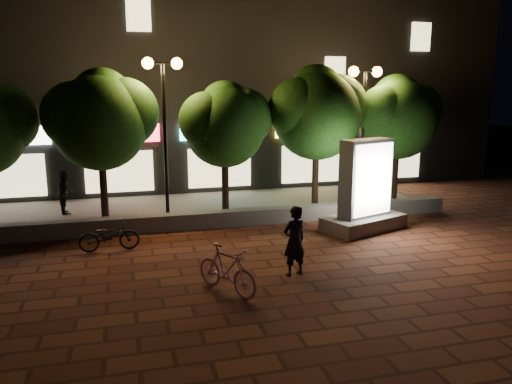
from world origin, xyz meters
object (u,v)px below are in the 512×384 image
object	(u,v)px
tree_left	(101,116)
street_lamp_left	(164,97)
ad_kiosk	(365,194)
scooter_parked	(109,236)
scooter_pink	(227,270)
tree_right	(318,110)
tree_far_right	(399,114)
tree_mid	(226,122)
street_lamp_right	(364,100)
rider	(294,241)
pedestrian	(66,192)

from	to	relation	value
tree_left	street_lamp_left	bearing A→B (deg)	-7.70
ad_kiosk	scooter_parked	bearing A→B (deg)	-179.11
ad_kiosk	tree_left	bearing A→B (deg)	159.09
scooter_pink	tree_left	bearing A→B (deg)	79.17
tree_right	scooter_pink	distance (m)	8.72
scooter_pink	tree_far_right	bearing A→B (deg)	8.20
tree_mid	street_lamp_right	xyz separation A→B (m)	(4.95, -0.26, 0.68)
tree_far_right	ad_kiosk	xyz separation A→B (m)	(-2.77, -2.95, -2.23)
tree_mid	tree_far_right	distance (m)	6.50
tree_left	scooter_pink	bearing A→B (deg)	-68.75
ad_kiosk	scooter_pink	xyz separation A→B (m)	(-5.13, -3.74, -0.61)
tree_far_right	scooter_parked	size ratio (longest dim) A/B	3.00
tree_right	rider	size ratio (longest dim) A/B	3.02
street_lamp_right	scooter_pink	bearing A→B (deg)	-134.62
street_lamp_left	pedestrian	bearing A→B (deg)	154.59
tree_mid	street_lamp_right	distance (m)	5.00
tree_right	street_lamp_left	bearing A→B (deg)	-177.19
scooter_pink	scooter_parked	world-z (taller)	scooter_pink
tree_mid	rider	distance (m)	6.54
scooter_parked	tree_mid	bearing A→B (deg)	-52.19
tree_mid	tree_far_right	bearing A→B (deg)	0.00
street_lamp_right	tree_far_right	bearing A→B (deg)	9.61
tree_mid	scooter_parked	distance (m)	5.68
tree_right	tree_far_right	distance (m)	3.20
tree_right	rider	world-z (taller)	tree_right
tree_right	tree_far_right	size ratio (longest dim) A/B	1.06
scooter_parked	street_lamp_right	bearing A→B (deg)	-72.93
scooter_pink	street_lamp_right	bearing A→B (deg)	13.30
pedestrian	tree_right	bearing A→B (deg)	-110.61
rider	pedestrian	bearing A→B (deg)	-69.18
tree_mid	tree_far_right	xyz separation A→B (m)	(6.50, 0.00, 0.15)
street_lamp_right	pedestrian	size ratio (longest dim) A/B	3.29
tree_mid	rider	size ratio (longest dim) A/B	2.69
pedestrian	ad_kiosk	bearing A→B (deg)	-127.14
tree_left	ad_kiosk	bearing A→B (deg)	-20.91
street_lamp_right	pedestrian	distance (m)	10.86
tree_left	tree_far_right	distance (m)	10.50
tree_left	scooter_parked	bearing A→B (deg)	-87.77
ad_kiosk	scooter_parked	world-z (taller)	ad_kiosk
tree_left	street_lamp_left	distance (m)	2.05
tree_far_right	street_lamp_left	world-z (taller)	street_lamp_left
street_lamp_left	rider	size ratio (longest dim) A/B	3.09
tree_right	street_lamp_left	xyz separation A→B (m)	(-5.36, -0.26, 0.46)
pedestrian	scooter_parked	bearing A→B (deg)	-173.36
tree_left	tree_far_right	size ratio (longest dim) A/B	1.03
tree_mid	tree_right	size ratio (longest dim) A/B	0.89
pedestrian	tree_left	bearing A→B (deg)	-145.90
street_lamp_right	rider	distance (m)	8.03
tree_mid	street_lamp_right	bearing A→B (deg)	-3.04
tree_left	tree_right	bearing A→B (deg)	0.00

